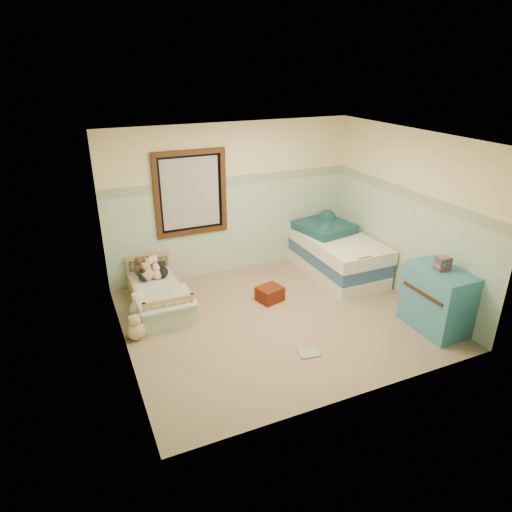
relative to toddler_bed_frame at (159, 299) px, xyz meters
name	(u,v)px	position (x,y,z in m)	size (l,w,h in m)	color
floor	(279,318)	(1.47, -1.05, -0.10)	(4.20, 3.60, 0.02)	gray
ceiling	(283,138)	(1.47, -1.05, 2.42)	(4.20, 3.60, 0.02)	silver
wall_back	(232,200)	(1.47, 0.75, 1.16)	(4.20, 0.04, 2.50)	beige
wall_front	(363,296)	(1.47, -2.85, 1.16)	(4.20, 0.04, 2.50)	beige
wall_left	(117,262)	(-0.63, -1.05, 1.16)	(0.04, 3.60, 2.50)	beige
wall_right	(407,215)	(3.57, -1.05, 1.16)	(0.04, 3.60, 2.50)	beige
wainscot_mint	(233,229)	(1.47, 0.74, 0.66)	(4.20, 0.01, 1.50)	#90AB99
border_strip	(232,181)	(1.47, 0.74, 1.48)	(4.20, 0.01, 0.15)	#4A7849
window_frame	(191,193)	(0.77, 0.71, 1.36)	(1.16, 0.06, 1.36)	black
window_blinds	(191,193)	(0.77, 0.72, 1.36)	(0.92, 0.01, 1.12)	beige
toddler_bed_frame	(159,299)	(0.00, 0.00, 0.00)	(0.71, 1.41, 0.18)	#A56F45
toddler_mattress	(159,290)	(0.00, 0.00, 0.15)	(0.65, 1.35, 0.12)	silver
patchwork_quilt	(165,299)	(0.00, -0.44, 0.23)	(0.77, 0.71, 0.03)	#79A1D4
plush_bed_brown	(141,269)	(-0.15, 0.50, 0.31)	(0.21, 0.21, 0.21)	brown
plush_bed_white	(154,267)	(0.05, 0.50, 0.31)	(0.20, 0.20, 0.20)	white
plush_bed_tan	(147,274)	(-0.10, 0.28, 0.31)	(0.20, 0.20, 0.20)	tan
plush_bed_dark	(162,272)	(0.13, 0.28, 0.31)	(0.19, 0.19, 0.19)	black
plush_floor_cream	(140,309)	(-0.33, -0.24, 0.04)	(0.27, 0.27, 0.27)	#F6E2C7
plush_floor_tan	(136,331)	(-0.48, -0.77, 0.03)	(0.24, 0.24, 0.24)	tan
twin_bed_frame	(334,266)	(3.02, -0.06, 0.02)	(0.95, 1.91, 0.22)	white
twin_boxspring	(335,254)	(3.02, -0.06, 0.24)	(0.95, 1.91, 0.22)	navy
twin_mattress	(336,242)	(3.02, -0.06, 0.46)	(0.99, 1.94, 0.22)	white
teal_blanket	(325,227)	(2.97, 0.24, 0.64)	(0.81, 0.86, 0.14)	#15383F
dresser	(437,299)	(3.29, -2.12, 0.34)	(0.54, 0.87, 0.87)	teal
book_stack	(443,263)	(3.29, -2.11, 0.87)	(0.18, 0.14, 0.18)	#4B262A
red_pillow	(270,294)	(1.57, -0.54, 0.02)	(0.35, 0.31, 0.22)	#952505
floor_book	(309,353)	(1.43, -1.98, -0.08)	(0.26, 0.20, 0.02)	#D6CC49
extra_plush_0	(157,274)	(0.05, 0.27, 0.30)	(0.17, 0.17, 0.17)	#F6E2C7
extra_plush_1	(144,277)	(-0.15, 0.26, 0.29)	(0.15, 0.15, 0.15)	black
extra_plush_2	(153,267)	(0.04, 0.52, 0.31)	(0.20, 0.20, 0.20)	black
extra_plush_3	(150,270)	(-0.02, 0.41, 0.31)	(0.20, 0.20, 0.20)	#F6E2C7
extra_plush_4	(152,271)	(-0.01, 0.39, 0.30)	(0.17, 0.17, 0.17)	brown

